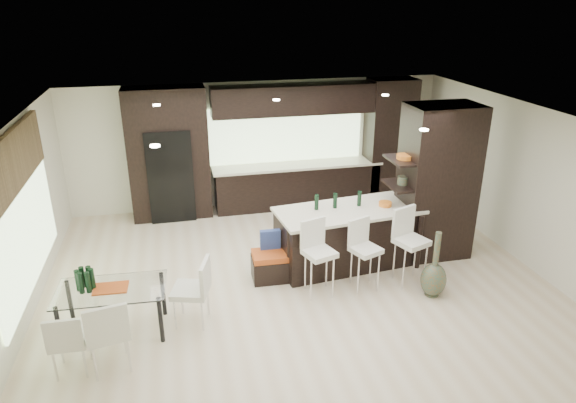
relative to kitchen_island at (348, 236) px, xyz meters
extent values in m
plane|color=beige|center=(-1.00, -0.36, -0.51)|extent=(8.00, 8.00, 0.00)
cube|color=silver|center=(-1.00, 3.14, 0.84)|extent=(8.00, 0.02, 2.70)
cube|color=silver|center=(-5.00, -0.36, 0.84)|extent=(0.02, 7.00, 2.70)
cube|color=silver|center=(3.00, -0.36, 0.84)|extent=(0.02, 7.00, 2.70)
cube|color=white|center=(-1.00, -0.36, 2.19)|extent=(8.00, 7.00, 0.02)
cube|color=#B2D199|center=(-4.96, -0.16, 0.84)|extent=(0.04, 3.20, 1.90)
cube|color=#B2D199|center=(-0.40, 3.10, 1.04)|extent=(3.40, 0.04, 1.20)
cube|color=brown|center=(-4.93, -0.16, 1.74)|extent=(0.08, 3.00, 0.80)
cube|color=white|center=(-1.00, -0.11, 2.17)|extent=(4.00, 3.00, 0.02)
cube|color=black|center=(-0.50, 2.81, 0.84)|extent=(6.80, 0.68, 2.70)
cube|color=black|center=(-2.90, 2.76, 0.44)|extent=(0.90, 0.68, 1.90)
cube|color=black|center=(1.60, 0.04, 0.84)|extent=(1.20, 0.80, 2.70)
cube|color=black|center=(0.00, 0.00, 0.00)|extent=(2.55, 1.32, 1.02)
cube|color=silver|center=(-0.75, -0.84, -0.02)|extent=(0.54, 0.54, 0.97)
cube|color=silver|center=(0.00, -0.83, -0.05)|extent=(0.53, 0.53, 0.92)
cube|color=silver|center=(0.75, -0.85, 0.00)|extent=(0.58, 0.58, 1.02)
cube|color=black|center=(-1.08, -0.24, -0.27)|extent=(1.25, 0.52, 0.47)
cube|color=white|center=(-3.76, -1.17, -0.17)|extent=(1.48, 0.88, 0.69)
cube|color=silver|center=(-3.76, -1.91, -0.04)|extent=(0.59, 0.59, 0.93)
cube|color=silver|center=(-4.21, -1.87, -0.11)|extent=(0.45, 0.45, 0.81)
cube|color=silver|center=(-2.72, -1.17, -0.06)|extent=(0.61, 0.61, 0.91)
camera|label=1|loc=(-2.77, -7.49, 3.85)|focal=32.00mm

